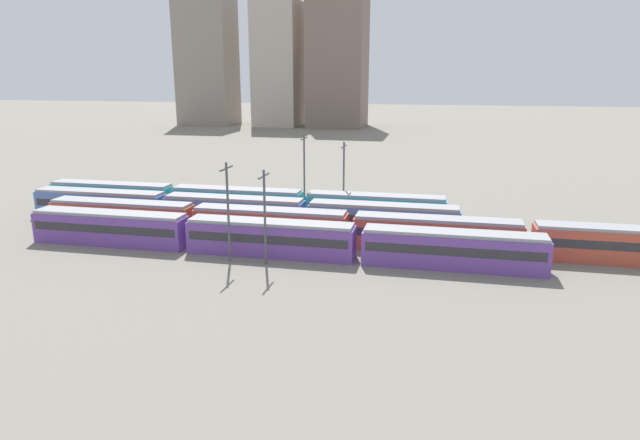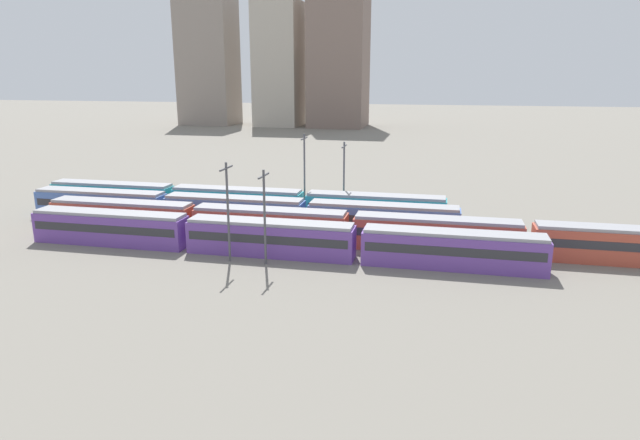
{
  "view_description": "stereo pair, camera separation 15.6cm",
  "coord_description": "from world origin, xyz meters",
  "px_view_note": "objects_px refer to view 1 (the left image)",
  "views": [
    {
      "loc": [
        37.2,
        -54.07,
        18.72
      ],
      "look_at": [
        23.78,
        7.8,
        2.04
      ],
      "focal_mm": 31.18,
      "sensor_mm": 36.0,
      "label": 1
    },
    {
      "loc": [
        37.35,
        -54.03,
        18.72
      ],
      "look_at": [
        23.78,
        7.8,
        2.04
      ],
      "focal_mm": 31.18,
      "sensor_mm": 36.0,
      "label": 2
    }
  ],
  "objects_px": {
    "train_track_2": "(234,211)",
    "catenary_pole_0": "(228,207)",
    "catenary_pole_1": "(344,175)",
    "catenary_pole_2": "(265,213)",
    "train_track_1": "(437,234)",
    "catenary_pole_3": "(304,170)",
    "train_track_0": "(271,238)",
    "train_track_3": "(237,201)"
  },
  "relations": [
    {
      "from": "train_track_2",
      "to": "catenary_pole_0",
      "type": "distance_m",
      "value": 14.49
    },
    {
      "from": "catenary_pole_0",
      "to": "catenary_pole_1",
      "type": "xyz_separation_m",
      "value": [
        8.15,
        21.27,
        -0.11
      ]
    },
    {
      "from": "train_track_2",
      "to": "catenary_pole_2",
      "type": "bearing_deg",
      "value": -57.75
    },
    {
      "from": "train_track_1",
      "to": "catenary_pole_1",
      "type": "bearing_deg",
      "value": 133.56
    },
    {
      "from": "catenary_pole_1",
      "to": "catenary_pole_3",
      "type": "distance_m",
      "value": 5.46
    },
    {
      "from": "train_track_0",
      "to": "catenary_pole_3",
      "type": "distance_m",
      "value": 18.87
    },
    {
      "from": "catenary_pole_2",
      "to": "catenary_pole_1",
      "type": "bearing_deg",
      "value": 78.81
    },
    {
      "from": "train_track_3",
      "to": "catenary_pole_3",
      "type": "distance_m",
      "value": 10.11
    },
    {
      "from": "train_track_2",
      "to": "train_track_3",
      "type": "relative_size",
      "value": 1.0
    },
    {
      "from": "catenary_pole_3",
      "to": "train_track_1",
      "type": "bearing_deg",
      "value": -36.2
    },
    {
      "from": "train_track_2",
      "to": "catenary_pole_2",
      "type": "distance_m",
      "value": 16.19
    },
    {
      "from": "catenary_pole_0",
      "to": "train_track_0",
      "type": "bearing_deg",
      "value": 38.93
    },
    {
      "from": "train_track_0",
      "to": "train_track_1",
      "type": "relative_size",
      "value": 0.6
    },
    {
      "from": "train_track_1",
      "to": "catenary_pole_1",
      "type": "xyz_separation_m",
      "value": [
        -12.58,
        13.23,
        3.68
      ]
    },
    {
      "from": "train_track_1",
      "to": "train_track_0",
      "type": "bearing_deg",
      "value": -163.2
    },
    {
      "from": "train_track_2",
      "to": "catenary_pole_3",
      "type": "height_order",
      "value": "catenary_pole_3"
    },
    {
      "from": "train_track_1",
      "to": "catenary_pole_2",
      "type": "relative_size",
      "value": 9.65
    },
    {
      "from": "train_track_3",
      "to": "catenary_pole_0",
      "type": "xyz_separation_m",
      "value": [
        6.09,
        -18.44,
        3.79
      ]
    },
    {
      "from": "train_track_0",
      "to": "catenary_pole_0",
      "type": "xyz_separation_m",
      "value": [
        -3.51,
        -2.84,
        3.79
      ]
    },
    {
      "from": "catenary_pole_3",
      "to": "train_track_0",
      "type": "bearing_deg",
      "value": -87.5
    },
    {
      "from": "train_track_1",
      "to": "train_track_3",
      "type": "bearing_deg",
      "value": 158.81
    },
    {
      "from": "catenary_pole_3",
      "to": "train_track_3",
      "type": "bearing_deg",
      "value": -162.4
    },
    {
      "from": "train_track_2",
      "to": "catenary_pole_1",
      "type": "height_order",
      "value": "catenary_pole_1"
    },
    {
      "from": "catenary_pole_1",
      "to": "train_track_1",
      "type": "bearing_deg",
      "value": -46.44
    },
    {
      "from": "train_track_2",
      "to": "catenary_pole_1",
      "type": "xyz_separation_m",
      "value": [
        12.67,
        8.03,
        3.68
      ]
    },
    {
      "from": "catenary_pole_0",
      "to": "train_track_3",
      "type": "bearing_deg",
      "value": 108.27
    },
    {
      "from": "train_track_0",
      "to": "train_track_2",
      "type": "relative_size",
      "value": 1.0
    },
    {
      "from": "catenary_pole_2",
      "to": "train_track_0",
      "type": "bearing_deg",
      "value": 97.78
    },
    {
      "from": "train_track_3",
      "to": "catenary_pole_1",
      "type": "height_order",
      "value": "catenary_pole_1"
    },
    {
      "from": "catenary_pole_2",
      "to": "train_track_2",
      "type": "bearing_deg",
      "value": 122.25
    },
    {
      "from": "catenary_pole_0",
      "to": "catenary_pole_1",
      "type": "height_order",
      "value": "catenary_pole_0"
    },
    {
      "from": "train_track_0",
      "to": "catenary_pole_0",
      "type": "relative_size",
      "value": 5.43
    },
    {
      "from": "train_track_3",
      "to": "catenary_pole_2",
      "type": "bearing_deg",
      "value": -61.69
    },
    {
      "from": "train_track_1",
      "to": "train_track_3",
      "type": "distance_m",
      "value": 28.77
    },
    {
      "from": "train_track_3",
      "to": "catenary_pole_3",
      "type": "relative_size",
      "value": 5.09
    },
    {
      "from": "train_track_2",
      "to": "catenary_pole_1",
      "type": "relative_size",
      "value": 5.54
    },
    {
      "from": "train_track_0",
      "to": "catenary_pole_1",
      "type": "height_order",
      "value": "catenary_pole_1"
    },
    {
      "from": "catenary_pole_3",
      "to": "catenary_pole_0",
      "type": "bearing_deg",
      "value": -97.27
    },
    {
      "from": "catenary_pole_1",
      "to": "catenary_pole_0",
      "type": "bearing_deg",
      "value": -110.97
    },
    {
      "from": "catenary_pole_0",
      "to": "train_track_1",
      "type": "bearing_deg",
      "value": 21.18
    },
    {
      "from": "catenary_pole_3",
      "to": "catenary_pole_2",
      "type": "bearing_deg",
      "value": -86.76
    },
    {
      "from": "train_track_0",
      "to": "catenary_pole_3",
      "type": "bearing_deg",
      "value": 92.5
    }
  ]
}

